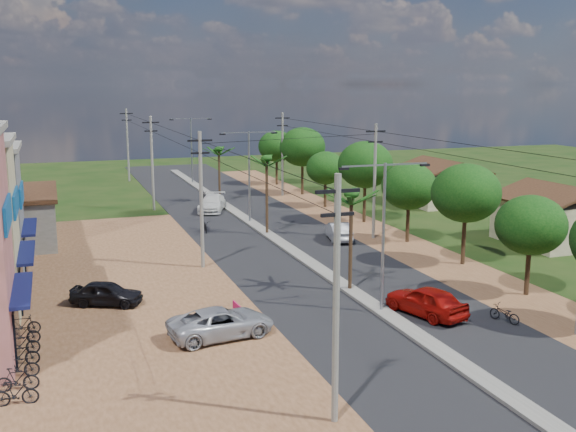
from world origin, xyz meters
The scene contains 36 objects.
ground centered at (0.00, 0.00, 0.00)m, with size 160.00×160.00×0.00m, color black.
road centered at (0.00, 15.00, 0.02)m, with size 12.00×110.00×0.04m, color black.
median centered at (0.00, 18.00, 0.09)m, with size 1.00×90.00×0.18m, color #605E56.
dirt_lot_west centered at (-15.00, 8.00, 0.02)m, with size 18.00×46.00×0.04m, color brown.
dirt_shoulder_east centered at (8.50, 15.00, 0.01)m, with size 5.00×90.00×0.03m, color brown.
house_east_near centered at (20.00, 10.00, 2.39)m, with size 7.60×7.50×4.60m.
house_east_far centered at (21.00, 28.00, 2.39)m, with size 7.60×7.50×4.60m.
tree_east_b centered at (9.30, 0.00, 4.11)m, with size 4.00×4.00×5.83m.
tree_east_c centered at (9.70, 7.00, 4.86)m, with size 4.60×4.60×6.83m.
tree_east_d centered at (9.40, 14.00, 4.34)m, with size 4.20×4.20×6.13m.
tree_east_e centered at (9.60, 22.00, 5.09)m, with size 4.80×4.80×7.14m.
tree_east_f centered at (9.20, 30.00, 3.89)m, with size 3.80×3.80×5.52m.
tree_east_g centered at (9.80, 38.00, 5.24)m, with size 5.00×5.00×7.38m.
tree_east_h centered at (9.50, 46.00, 4.64)m, with size 4.40×4.40×6.52m.
palm_median_near centered at (0.00, 4.00, 5.54)m, with size 2.00×2.00×6.15m.
palm_median_mid centered at (0.00, 20.00, 5.90)m, with size 2.00×2.00×6.55m.
palm_median_far centered at (0.00, 36.00, 5.26)m, with size 2.00×2.00×5.85m.
streetlight_near centered at (0.00, 0.00, 4.79)m, with size 5.10×0.18×8.00m.
streetlight_mid centered at (0.00, 25.00, 4.79)m, with size 5.10×0.18×8.00m.
streetlight_far centered at (0.00, 50.00, 4.79)m, with size 5.10×0.18×8.00m.
utility_pole_w_a centered at (-7.00, -10.00, 4.76)m, with size 1.60×0.24×9.00m.
utility_pole_w_b centered at (-7.00, 12.00, 4.76)m, with size 1.60×0.24×9.00m.
utility_pole_w_c centered at (-7.00, 34.00, 4.76)m, with size 1.60×0.24×9.00m.
utility_pole_w_d centered at (-7.00, 55.00, 4.76)m, with size 1.60×0.24×9.00m.
utility_pole_e_b centered at (7.50, 16.00, 4.76)m, with size 1.60×0.24×9.00m.
utility_pole_e_c centered at (7.50, 38.00, 4.76)m, with size 1.60×0.24×9.00m.
car_red_near centered at (1.98, -1.20, 0.79)m, with size 1.87×4.65×1.58m, color #8D0B07.
car_silver_mid centered at (4.62, 16.31, 0.71)m, with size 1.50×4.29×1.41m, color #A0A2A8.
car_white_far centered at (-1.86, 31.42, 0.77)m, with size 2.16×5.32×1.54m, color silver.
car_parked_silver centered at (-8.85, -0.65, 0.71)m, with size 2.35×5.11×1.42m, color #A0A2A8.
car_parked_dark centered at (-13.64, 6.09, 0.66)m, with size 1.57×3.90×1.33m, color black.
moto_rider_east centered at (5.20, -3.44, 0.45)m, with size 0.60×1.72×0.90m, color black.
moto_rider_west_a centered at (-4.48, 22.53, 0.48)m, with size 0.64×1.83×0.96m, color black.
moto_rider_west_b centered at (-1.20, 37.98, 0.47)m, with size 0.44×1.56×0.94m, color black.
roadside_sign centered at (-7.56, 1.33, 0.47)m, with size 0.14×1.14×0.95m.
parked_scooter_row centered at (-17.84, -0.99, 0.50)m, with size 1.70×8.41×1.00m.
Camera 1 is at (-15.99, -30.51, 11.92)m, focal length 42.00 mm.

